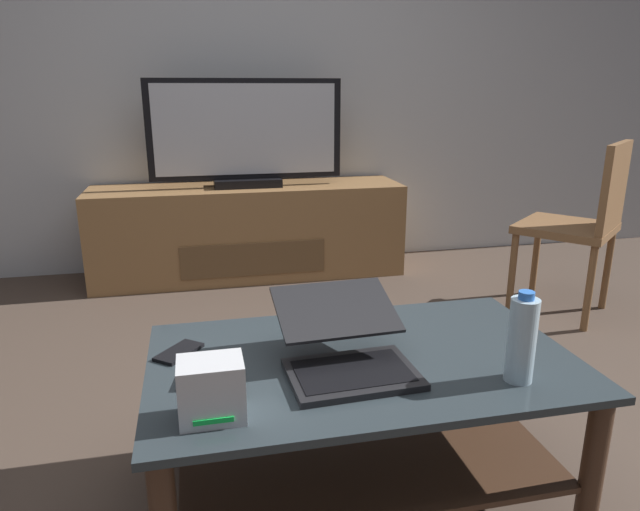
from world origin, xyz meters
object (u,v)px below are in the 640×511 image
Objects in this scene: dining_chair at (584,219)px; tv_remote at (193,372)px; television at (246,136)px; laptop at (345,347)px; cell_phone at (179,352)px; coffee_table at (362,401)px; soundbar_remote at (340,317)px; water_bottle_near at (522,339)px; router_box at (211,390)px; media_cabinet at (249,231)px.

dining_chair is 5.68× the size of tv_remote.
laptop is (0.04, -2.16, -0.38)m from television.
coffee_table is at bearing 24.41° from cell_phone.
tv_remote is at bearing -120.43° from soundbar_remote.
dining_chair is 1.93m from laptop.
water_bottle_near reaches higher than soundbar_remote.
water_bottle_near is (0.41, -0.17, 0.06)m from laptop.
television reaches higher than water_bottle_near.
laptop is 0.47m from cell_phone.
router_box is at bearing -97.61° from television.
router_box is 0.61× the size of water_bottle_near.
laptop is at bearing -88.83° from media_cabinet.
television is 2.38m from router_box.
dining_chair is 1.70m from soundbar_remote.
cell_phone is (-0.44, 0.17, -0.05)m from laptop.
laptop reaches higher than soundbar_remote.
cell_phone is 0.88× the size of soundbar_remote.
media_cabinet is 1.65× the size of television.
coffee_table is at bearing 149.12° from water_bottle_near.
television is (0.00, -0.02, 0.59)m from media_cabinet.
cell_phone is at bearing 158.16° from laptop.
water_bottle_near is at bearing -30.88° from coffee_table.
soundbar_remote is (0.00, 0.27, 0.15)m from coffee_table.
router_box is 1.04× the size of cell_phone.
water_bottle_near reaches higher than cell_phone.
dining_chair is (1.60, -1.05, 0.23)m from media_cabinet.
tv_remote is (-0.40, 0.04, -0.05)m from laptop.
television is 2.07m from cell_phone.
cell_phone is at bearing -101.17° from television.
media_cabinet is 2.18m from tv_remote.
water_bottle_near is 0.84m from tv_remote.
laptop is at bearing 25.79° from router_box.
television is 1.28× the size of dining_chair.
laptop is at bearing 17.37° from cell_phone.
dining_chair is 5.68× the size of soundbar_remote.
dining_chair reaches higher than media_cabinet.
media_cabinet is at bearing 146.88° from dining_chair.
router_box reaches higher than media_cabinet.
dining_chair is at bearing 57.66° from soundbar_remote.
tv_remote is (0.04, -0.14, 0.01)m from cell_phone.
soundbar_remote is (0.07, 0.31, -0.05)m from laptop.
media_cabinet is 0.59m from television.
tv_remote is at bearing 165.98° from water_bottle_near.
laptop is (-0.06, -0.04, 0.19)m from coffee_table.
coffee_table is 1.29× the size of dining_chair.
cell_phone reaches higher than coffee_table.
television is at bearing -90.00° from media_cabinet.
water_bottle_near is 1.72× the size of cell_phone.
router_box is 0.91× the size of soundbar_remote.
coffee_table is 0.61× the size of media_cabinet.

